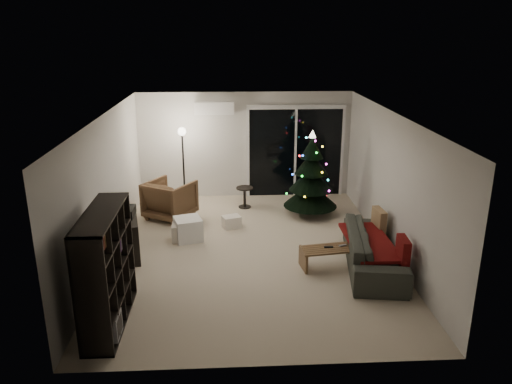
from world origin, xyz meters
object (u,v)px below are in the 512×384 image
coffee_table (337,258)px  sofa (374,249)px  armchair (170,199)px  media_cabinet (126,235)px  bookshelf (91,270)px  christmas_tree (311,173)px

coffee_table → sofa: bearing=-7.9°
armchair → coffee_table: 3.99m
media_cabinet → sofa: media_cabinet is taller
media_cabinet → armchair: armchair is taller
armchair → coffee_table: (3.07, -2.54, -0.22)m
bookshelf → armchair: 4.06m
media_cabinet → sofa: 4.36m
media_cabinet → coffee_table: size_ratio=0.97×
coffee_table → christmas_tree: 2.67m
media_cabinet → armchair: size_ratio=1.28×
media_cabinet → sofa: size_ratio=0.52×
coffee_table → christmas_tree: (-0.05, 2.56, 0.75)m
bookshelf → media_cabinet: 2.25m
coffee_table → christmas_tree: size_ratio=0.64×
coffee_table → bookshelf: bearing=-166.5°
bookshelf → media_cabinet: (0.00, 2.21, -0.45)m
sofa → christmas_tree: (-0.69, 2.56, 0.61)m
armchair → sofa: size_ratio=0.41×
bookshelf → armchair: bookshelf is taller
armchair → sofa: bearing=176.9°
armchair → christmas_tree: (3.02, 0.02, 0.52)m
media_cabinet → bookshelf: bearing=-102.0°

